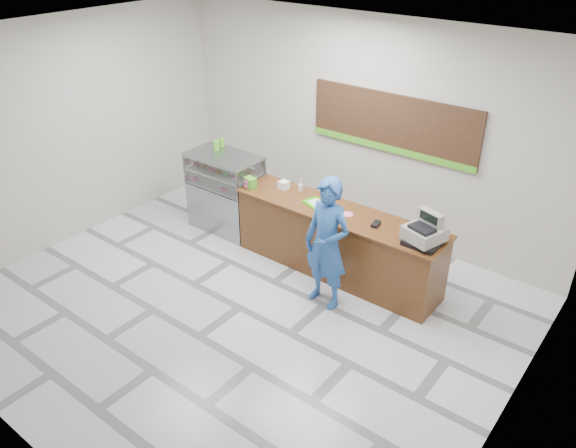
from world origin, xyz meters
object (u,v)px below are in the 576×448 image
Objects in this scene: sales_counter at (337,242)px; cash_register at (425,233)px; customer at (327,244)px; serving_tray at (316,203)px; display_case at (226,192)px.

cash_register is (1.35, -0.06, 0.67)m from sales_counter.
sales_counter is at bearing -166.10° from cash_register.
serving_tray is at bearing 138.38° from customer.
serving_tray is (-0.38, -0.01, 0.52)m from sales_counter.
display_case is 0.71× the size of customer.
display_case is 3.15× the size of serving_tray.
customer is (-1.06, -0.64, -0.25)m from cash_register.
display_case reaches higher than serving_tray.
sales_counter is 5.83× the size of cash_register.
cash_register is (3.57, -0.06, 0.51)m from display_case.
display_case is at bearing -159.66° from serving_tray.
serving_tray is (1.84, -0.01, 0.36)m from display_case.
cash_register is at bearing -2.48° from sales_counter.
display_case is (-2.22, -0.00, 0.16)m from sales_counter.
serving_tray is 0.23× the size of customer.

